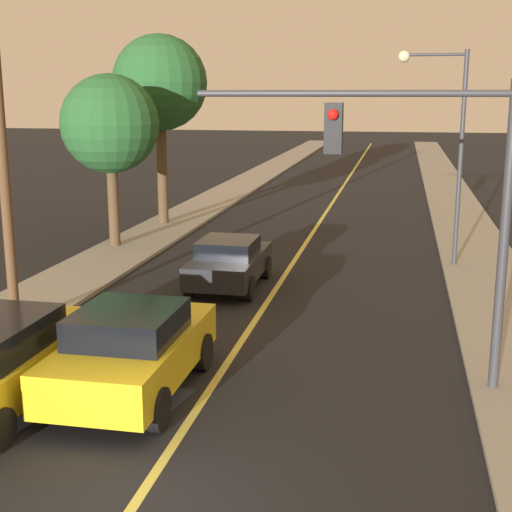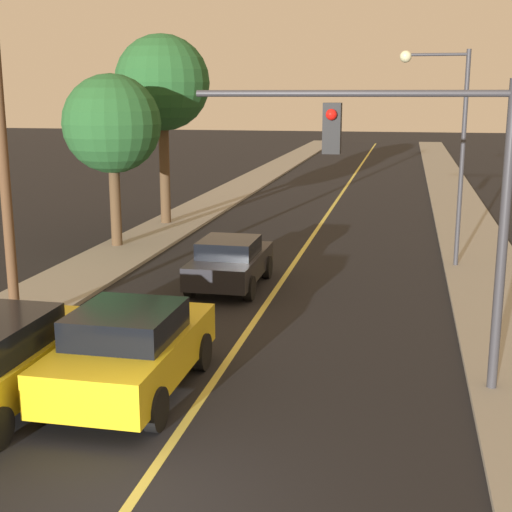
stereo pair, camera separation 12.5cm
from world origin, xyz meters
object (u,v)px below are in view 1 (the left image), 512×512
(car_outer_lane_front, at_px, (1,360))
(utility_pole_left, at_px, (1,139))
(streetlamp_right, at_px, (445,127))
(car_near_lane_front, at_px, (132,349))
(traffic_signal_mast, at_px, (425,177))
(car_near_lane_second, at_px, (229,262))
(tree_left_near, at_px, (160,84))
(tree_left_far, at_px, (110,125))

(car_outer_lane_front, distance_m, utility_pole_left, 5.57)
(utility_pole_left, bearing_deg, streetlamp_right, 39.98)
(car_near_lane_front, height_order, car_outer_lane_front, car_near_lane_front)
(car_near_lane_front, distance_m, utility_pole_left, 6.12)
(traffic_signal_mast, bearing_deg, car_near_lane_second, 129.41)
(car_near_lane_second, height_order, car_outer_lane_front, car_outer_lane_front)
(car_near_lane_front, relative_size, traffic_signal_mast, 0.78)
(car_near_lane_front, height_order, tree_left_near, tree_left_near)
(car_near_lane_front, relative_size, utility_pole_left, 0.53)
(traffic_signal_mast, bearing_deg, streetlamp_right, 85.11)
(car_near_lane_front, height_order, car_near_lane_second, car_near_lane_front)
(streetlamp_right, bearing_deg, car_near_lane_front, -117.77)
(car_near_lane_front, bearing_deg, tree_left_near, 106.83)
(car_near_lane_front, xyz_separation_m, tree_left_near, (-5.04, 16.66, 4.94))
(traffic_signal_mast, bearing_deg, car_outer_lane_front, -162.48)
(car_near_lane_second, distance_m, streetlamp_right, 7.88)
(car_outer_lane_front, relative_size, utility_pole_left, 0.62)
(utility_pole_left, xyz_separation_m, tree_left_near, (-1.01, 13.76, 1.36))
(traffic_signal_mast, height_order, tree_left_near, tree_left_near)
(car_near_lane_second, distance_m, car_outer_lane_front, 8.70)
(tree_left_near, bearing_deg, car_outer_lane_front, -80.47)
(tree_left_far, bearing_deg, car_near_lane_second, -39.60)
(car_near_lane_front, bearing_deg, streetlamp_right, 62.23)
(streetlamp_right, bearing_deg, car_near_lane_second, -148.12)
(streetlamp_right, distance_m, tree_left_far, 11.20)
(car_near_lane_second, height_order, utility_pole_left, utility_pole_left)
(streetlamp_right, distance_m, tree_left_near, 12.30)
(utility_pole_left, distance_m, tree_left_near, 13.86)
(car_outer_lane_front, bearing_deg, tree_left_far, 103.88)
(car_near_lane_front, distance_m, car_near_lane_second, 7.56)
(utility_pole_left, bearing_deg, car_outer_lane_front, -62.95)
(tree_left_near, bearing_deg, tree_left_far, -92.60)
(car_near_lane_front, xyz_separation_m, car_near_lane_second, (0.00, 7.56, -0.12))
(car_near_lane_front, relative_size, streetlamp_right, 0.66)
(tree_left_far, bearing_deg, car_near_lane_front, -66.19)
(car_near_lane_front, height_order, tree_left_far, tree_left_far)
(traffic_signal_mast, relative_size, tree_left_far, 0.94)
(car_near_lane_second, xyz_separation_m, traffic_signal_mast, (5.08, -6.18, 3.21))
(utility_pole_left, bearing_deg, car_near_lane_second, 49.15)
(streetlamp_right, relative_size, utility_pole_left, 0.79)
(tree_left_near, relative_size, tree_left_far, 1.28)
(car_near_lane_front, distance_m, streetlamp_right, 13.19)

